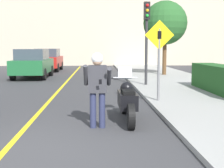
# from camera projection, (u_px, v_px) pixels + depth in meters

# --- Properties ---
(ground_plane) EXTENTS (80.00, 80.00, 0.00)m
(ground_plane) POSITION_uv_depth(u_px,v_px,m) (39.00, 152.00, 5.27)
(ground_plane) COLOR #38383A
(sidewalk_curb) EXTENTS (4.40, 44.00, 0.11)m
(sidewalk_curb) POSITION_uv_depth(u_px,v_px,m) (223.00, 104.00, 9.45)
(sidewalk_curb) COLOR #9E9E99
(sidewalk_curb) RESTS_ON ground
(road_center_line) EXTENTS (0.12, 36.00, 0.01)m
(road_center_line) POSITION_uv_depth(u_px,v_px,m) (53.00, 97.00, 11.19)
(road_center_line) COLOR yellow
(road_center_line) RESTS_ON ground
(building_backdrop) EXTENTS (28.00, 1.20, 9.83)m
(building_backdrop) POSITION_uv_depth(u_px,v_px,m) (87.00, 15.00, 30.49)
(building_backdrop) COLOR beige
(building_backdrop) RESTS_ON ground
(motorcycle) EXTENTS (0.62, 2.26, 1.27)m
(motorcycle) POSITION_uv_depth(u_px,v_px,m) (127.00, 101.00, 7.52)
(motorcycle) COLOR black
(motorcycle) RESTS_ON ground
(person_biker) EXTENTS (0.59, 0.46, 1.66)m
(person_biker) POSITION_uv_depth(u_px,v_px,m) (97.00, 83.00, 6.77)
(person_biker) COLOR #282D4C
(person_biker) RESTS_ON ground
(crossing_sign) EXTENTS (0.91, 0.08, 2.48)m
(crossing_sign) POSITION_uv_depth(u_px,v_px,m) (159.00, 53.00, 9.59)
(crossing_sign) COLOR slate
(crossing_sign) RESTS_ON sidewalk_curb
(traffic_light) EXTENTS (0.26, 0.30, 3.62)m
(traffic_light) POSITION_uv_depth(u_px,v_px,m) (147.00, 28.00, 13.65)
(traffic_light) COLOR #2D2D30
(traffic_light) RESTS_ON sidewalk_curb
(hedge_row) EXTENTS (0.90, 4.52, 0.99)m
(hedge_row) POSITION_uv_depth(u_px,v_px,m) (222.00, 79.00, 11.50)
(hedge_row) COLOR #235623
(hedge_row) RESTS_ON sidewalk_curb
(street_tree) EXTENTS (2.64, 2.64, 4.45)m
(street_tree) POSITION_uv_depth(u_px,v_px,m) (165.00, 23.00, 18.76)
(street_tree) COLOR brown
(street_tree) RESTS_ON sidewalk_curb
(parked_car_green) EXTENTS (1.88, 4.20, 1.68)m
(parked_car_green) POSITION_uv_depth(u_px,v_px,m) (33.00, 63.00, 18.00)
(parked_car_green) COLOR black
(parked_car_green) RESTS_ON ground
(parked_car_red) EXTENTS (1.88, 4.20, 1.68)m
(parked_car_red) POSITION_uv_depth(u_px,v_px,m) (48.00, 60.00, 23.54)
(parked_car_red) COLOR black
(parked_car_red) RESTS_ON ground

